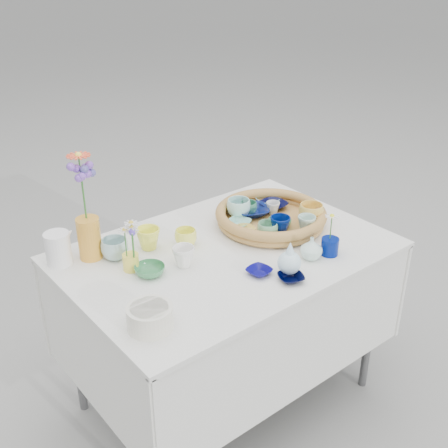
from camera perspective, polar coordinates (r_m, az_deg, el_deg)
ground at (r=2.68m, az=0.28°, el=-17.00°), size 80.00×80.00×0.00m
display_table at (r=2.68m, az=0.28°, el=-17.00°), size 1.26×0.86×0.77m
wicker_tray at (r=2.40m, az=4.77°, el=0.74°), size 0.47×0.47×0.08m
tray_ceramic_0 at (r=2.45m, az=2.86°, el=1.32°), size 0.19×0.19×0.04m
tray_ceramic_1 at (r=2.52m, az=5.03°, el=1.90°), size 0.13×0.13×0.03m
tray_ceramic_2 at (r=2.40m, az=8.84°, el=1.08°), size 0.13×0.13×0.08m
tray_ceramic_3 at (r=2.36m, az=5.68°, el=0.14°), size 0.13×0.13×0.03m
tray_ceramic_4 at (r=2.26m, az=4.45°, el=-0.62°), size 0.09×0.09×0.07m
tray_ceramic_5 at (r=2.36m, az=1.55°, el=0.11°), size 0.12×0.12×0.02m
tray_ceramic_6 at (r=2.42m, az=1.49°, el=1.62°), size 0.13×0.13×0.08m
tray_ceramic_7 at (r=2.46m, az=4.99°, el=1.62°), size 0.07×0.07×0.06m
tray_ceramic_8 at (r=2.57m, az=4.43°, el=2.41°), size 0.11×0.11×0.02m
tray_ceramic_9 at (r=2.29m, az=5.72°, el=-0.15°), size 0.08×0.08×0.08m
tray_ceramic_10 at (r=2.29m, az=2.11°, el=-0.71°), size 0.12×0.12×0.03m
tray_ceramic_11 at (r=2.32m, az=8.38°, el=0.00°), size 0.08×0.08×0.07m
tray_ceramic_12 at (r=2.45m, az=2.51°, el=1.62°), size 0.09×0.09×0.06m
loose_ceramic_0 at (r=2.22m, az=-7.69°, el=-1.48°), size 0.12×0.12×0.09m
loose_ceramic_1 at (r=2.23m, az=-3.91°, el=-1.39°), size 0.09×0.09×0.07m
loose_ceramic_2 at (r=2.07m, az=-7.56°, el=-4.70°), size 0.14×0.14×0.03m
loose_ceramic_3 at (r=2.10m, az=-4.13°, el=-3.31°), size 0.09×0.09×0.08m
loose_ceramic_4 at (r=2.06m, az=3.58°, el=-4.84°), size 0.10×0.10×0.02m
loose_ceramic_5 at (r=2.18m, az=-11.04°, el=-2.51°), size 0.13×0.13×0.08m
loose_ceramic_6 at (r=2.03m, az=6.81°, el=-5.46°), size 0.12×0.12×0.02m
fluted_bowl at (r=1.79m, az=-7.54°, el=-9.38°), size 0.15×0.15×0.08m
bud_vase_paleblue at (r=2.04m, az=6.68°, el=-3.38°), size 0.10×0.10×0.13m
bud_vase_seafoam at (r=2.16m, az=8.87°, el=-2.43°), size 0.11×0.11×0.09m
bud_vase_cobalt at (r=2.21m, az=10.70°, el=-2.26°), size 0.08×0.08×0.07m
single_daisy at (r=2.17m, az=10.81°, el=-0.33°), size 0.08×0.08×0.11m
tall_vase_yellow at (r=2.18m, az=-13.52°, el=-1.42°), size 0.09×0.09×0.17m
gerbera at (r=2.11m, az=-14.20°, el=3.64°), size 0.13×0.13×0.26m
hydrangea at (r=2.11m, az=-14.08°, el=2.92°), size 0.09×0.09×0.27m
white_pitcher at (r=2.18m, az=-16.51°, el=-2.42°), size 0.14×0.11×0.13m
daisy_cup at (r=2.10m, az=-9.44°, el=-3.83°), size 0.06×0.06×0.06m
daisy_posy at (r=2.04m, az=-9.61°, el=-1.36°), size 0.09×0.09×0.15m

